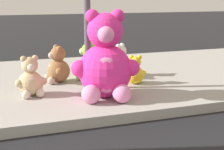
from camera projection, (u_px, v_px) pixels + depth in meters
sidewalk at (25, 86)px, 6.29m from camera, size 28.00×4.40×0.15m
plush_pink_large at (105, 63)px, 5.23m from camera, size 1.02×0.96×1.36m
plush_yellow at (135, 72)px, 6.13m from camera, size 0.39×0.37×0.53m
plush_lime at (88, 64)px, 6.46m from camera, size 0.51×0.54×0.72m
plush_tan at (31, 80)px, 5.37m from camera, size 0.50×0.44×0.65m
plush_brown at (57, 68)px, 6.22m from camera, size 0.47×0.52×0.68m
plush_white at (119, 63)px, 6.73m from camera, size 0.46×0.46×0.64m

